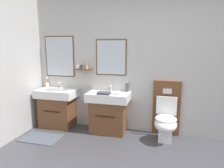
{
  "coord_description": "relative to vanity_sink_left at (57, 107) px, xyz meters",
  "views": [
    {
      "loc": [
        0.19,
        -1.74,
        1.63
      ],
      "look_at": [
        -0.74,
        1.7,
        0.94
      ],
      "focal_mm": 33.12,
      "sensor_mm": 36.0,
      "label": 1
    }
  ],
  "objects": [
    {
      "name": "folded_hand_towel",
      "position": [
        1.02,
        -0.14,
        0.38
      ],
      "size": [
        0.22,
        0.16,
        0.04
      ],
      "primitive_type": "cube",
      "color": "#47474C",
      "rests_on": "vanity_sink_right"
    },
    {
      "name": "tap_on_right_sink",
      "position": [
        1.06,
        0.17,
        0.42
      ],
      "size": [
        0.03,
        0.13,
        0.11
      ],
      "color": "silver",
      "rests_on": "vanity_sink_right"
    },
    {
      "name": "vanity_sink_left",
      "position": [
        0.0,
        0.0,
        0.0
      ],
      "size": [
        0.77,
        0.47,
        0.76
      ],
      "color": "brown",
      "rests_on": "ground"
    },
    {
      "name": "toilet",
      "position": [
        2.1,
        -0.0,
        -0.03
      ],
      "size": [
        0.48,
        0.62,
        1.0
      ],
      "color": "brown",
      "rests_on": "ground"
    },
    {
      "name": "bath_mat",
      "position": [
        0.0,
        -0.59,
        -0.4
      ],
      "size": [
        0.68,
        0.44,
        0.01
      ],
      "primitive_type": "cube",
      "color": "#474C56",
      "rests_on": "ground"
    },
    {
      "name": "tap_on_left_sink",
      "position": [
        -0.0,
        0.17,
        0.42
      ],
      "size": [
        0.03,
        0.13,
        0.11
      ],
      "color": "silver",
      "rests_on": "vanity_sink_left"
    },
    {
      "name": "toothbrush_cup",
      "position": [
        -0.3,
        0.16,
        0.41
      ],
      "size": [
        0.07,
        0.07,
        0.21
      ],
      "color": "silver",
      "rests_on": "vanity_sink_left"
    },
    {
      "name": "wall_back",
      "position": [
        1.87,
        0.26,
        0.94
      ],
      "size": [
        4.91,
        0.27,
        2.69
      ],
      "color": "#B7B5B2",
      "rests_on": "ground"
    },
    {
      "name": "soap_dispenser",
      "position": [
        1.38,
        0.17,
        0.44
      ],
      "size": [
        0.06,
        0.06,
        0.21
      ],
      "color": "#4C4C51",
      "rests_on": "vanity_sink_right"
    },
    {
      "name": "vanity_sink_right",
      "position": [
        1.06,
        0.0,
        0.0
      ],
      "size": [
        0.77,
        0.47,
        0.76
      ],
      "color": "brown",
      "rests_on": "ground"
    }
  ]
}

